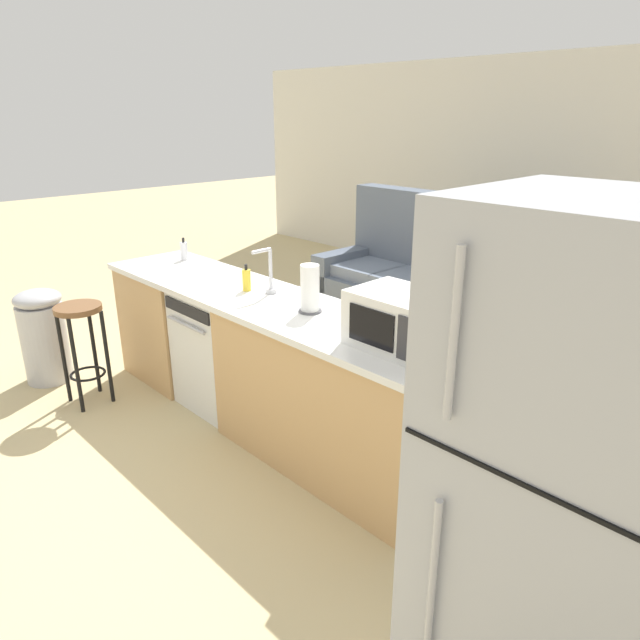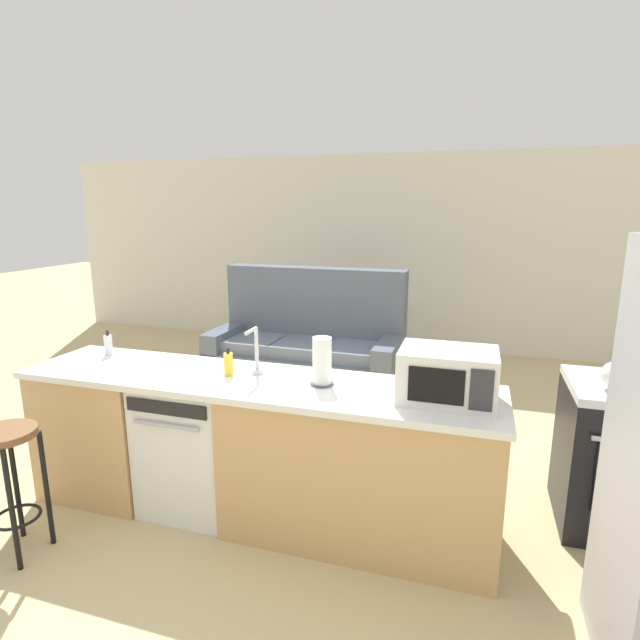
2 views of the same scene
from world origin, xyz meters
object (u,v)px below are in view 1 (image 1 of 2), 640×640
(trash_bin, at_px, (43,335))
(dishwasher, at_px, (227,348))
(couch, at_px, (422,286))
(kettle, at_px, (626,360))
(soap_bottle, at_px, (247,280))
(dish_soap_bottle, at_px, (184,251))
(refrigerator, at_px, (561,490))
(bar_stool, at_px, (82,333))
(paper_towel_roll, at_px, (310,289))
(microwave, at_px, (403,321))

(trash_bin, bearing_deg, dishwasher, 32.05)
(couch, bearing_deg, kettle, -37.82)
(soap_bottle, bearing_deg, dish_soap_bottle, 171.81)
(refrigerator, bearing_deg, soap_bottle, 166.38)
(bar_stool, xyz_separation_m, couch, (0.69, 3.06, -0.14))
(soap_bottle, bearing_deg, paper_towel_roll, 1.17)
(couch, bearing_deg, dishwasher, -89.57)
(paper_towel_roll, bearing_deg, trash_bin, -158.40)
(trash_bin, bearing_deg, refrigerator, 3.80)
(dish_soap_bottle, bearing_deg, refrigerator, -12.02)
(dishwasher, distance_m, trash_bin, 1.52)
(paper_towel_roll, bearing_deg, soap_bottle, -178.83)
(paper_towel_roll, bearing_deg, bar_stool, -153.72)
(refrigerator, distance_m, soap_bottle, 2.43)
(soap_bottle, distance_m, couch, 2.39)
(dishwasher, relative_size, refrigerator, 0.47)
(refrigerator, xyz_separation_m, bar_stool, (-3.31, -0.18, -0.37))
(paper_towel_roll, distance_m, couch, 2.53)
(trash_bin, bearing_deg, dish_soap_bottle, 61.22)
(dishwasher, bearing_deg, soap_bottle, 5.06)
(paper_towel_roll, bearing_deg, kettle, 13.68)
(dishwasher, distance_m, paper_towel_roll, 1.04)
(dishwasher, distance_m, soap_bottle, 0.60)
(dishwasher, xyz_separation_m, couch, (-0.02, 2.33, -0.03))
(dishwasher, distance_m, dish_soap_bottle, 0.95)
(refrigerator, bearing_deg, bar_stool, -176.89)
(paper_towel_roll, height_order, trash_bin, paper_towel_roll)
(bar_stool, bearing_deg, soap_bottle, 38.27)
(refrigerator, xyz_separation_m, paper_towel_roll, (-1.76, 0.58, 0.14))
(soap_bottle, distance_m, dish_soap_bottle, 1.01)
(refrigerator, bearing_deg, trash_bin, -176.20)
(bar_stool, bearing_deg, couch, 77.25)
(bar_stool, bearing_deg, dish_soap_bottle, 93.02)
(refrigerator, xyz_separation_m, couch, (-2.62, 2.88, -0.51))
(dishwasher, height_order, couch, couch)
(dish_soap_bottle, bearing_deg, bar_stool, -86.98)
(paper_towel_roll, height_order, couch, couch)
(soap_bottle, relative_size, dish_soap_bottle, 1.00)
(kettle, height_order, couch, couch)
(paper_towel_roll, bearing_deg, dish_soap_bottle, 175.27)
(trash_bin, relative_size, couch, 0.37)
(dishwasher, bearing_deg, bar_stool, -134.19)
(microwave, bearing_deg, dish_soap_bottle, 175.85)
(microwave, xyz_separation_m, couch, (-1.56, 2.33, -0.65))
(trash_bin, bearing_deg, paper_towel_roll, 21.60)
(microwave, distance_m, dish_soap_bottle, 2.30)
(dishwasher, height_order, refrigerator, refrigerator)
(bar_stool, bearing_deg, refrigerator, 3.11)
(trash_bin, bearing_deg, bar_stool, 7.73)
(dishwasher, relative_size, couch, 0.42)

